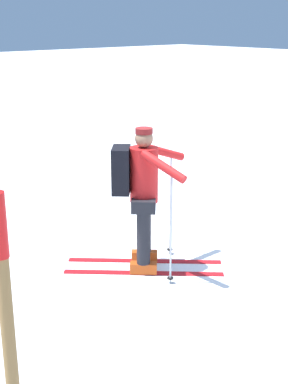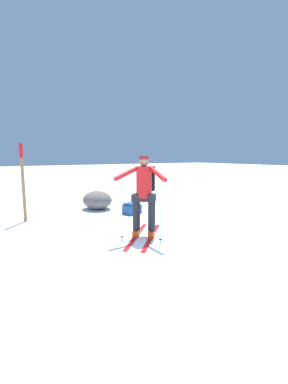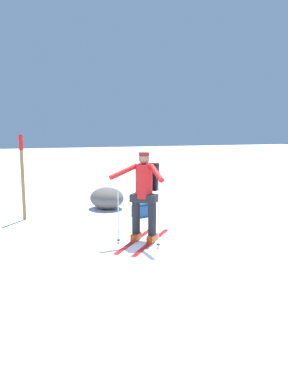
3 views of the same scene
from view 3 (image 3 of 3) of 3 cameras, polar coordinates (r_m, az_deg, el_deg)
The scene contains 5 objects.
ground_plane at distance 6.17m, azimuth -0.46°, elevation -9.67°, with size 80.00×80.00×0.00m, color white.
skier at distance 6.77m, azimuth 0.10°, elevation 0.22°, with size 1.58×1.54×1.63m.
dropped_backpack at distance 8.93m, azimuth -0.03°, elevation -2.69°, with size 0.48×0.57×0.32m.
trail_marker at distance 8.82m, azimuth -18.05°, elevation 3.06°, with size 0.09×0.09×1.93m.
rock_boulder at distance 9.78m, azimuth -5.68°, elevation -0.92°, with size 1.01×0.86×0.56m, color #5B5651.
Camera 3 is at (5.39, -2.22, 2.00)m, focal length 35.00 mm.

